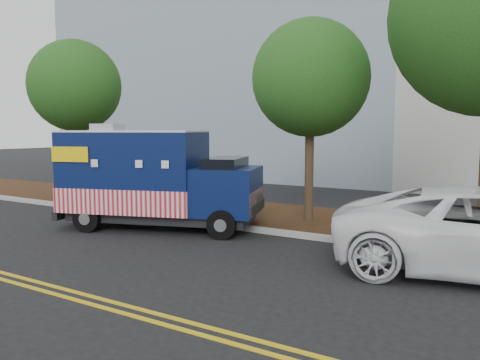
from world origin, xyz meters
The scene contains 9 objects.
ground centered at (0.00, 0.00, 0.00)m, with size 120.00×120.00×0.00m, color black.
curb centered at (0.00, 1.40, 0.07)m, with size 120.00×0.18×0.15m, color #9E9E99.
mulch_strip centered at (0.00, 3.50, 0.07)m, with size 120.00×4.00×0.15m, color black.
centerline_near centered at (0.00, -4.45, 0.01)m, with size 120.00×0.10×0.01m, color gold.
centerline_far centered at (0.00, -4.70, 0.01)m, with size 120.00×0.10×0.01m, color gold.
tree_a centered at (-8.08, 2.80, 4.52)m, with size 3.55×3.55×6.31m.
tree_b centered at (1.65, 3.13, 4.29)m, with size 3.40×3.40×6.01m.
sign_post centered at (-4.46, 1.82, 1.20)m, with size 0.06×0.06×2.40m, color #473828.
food_truck centered at (-2.04, 0.37, 1.36)m, with size 6.02×3.71×2.99m.
Camera 1 is at (7.04, -9.70, 2.81)m, focal length 35.00 mm.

